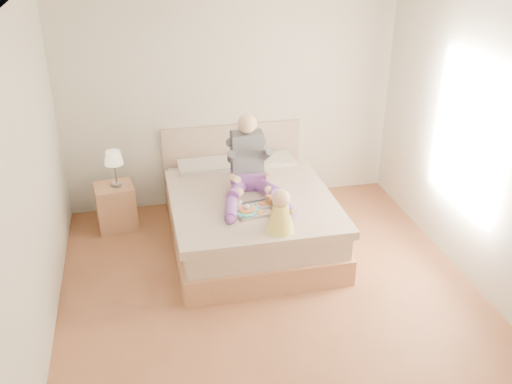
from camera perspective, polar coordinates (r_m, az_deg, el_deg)
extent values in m
cube|color=brown|center=(5.61, 1.52, -10.16)|extent=(4.00, 4.20, 0.01)
cube|color=white|center=(4.54, 1.94, 18.27)|extent=(4.00, 4.20, 0.02)
cube|color=beige|center=(6.85, -2.58, 9.57)|extent=(4.00, 0.02, 2.70)
cube|color=beige|center=(3.21, 10.94, -12.68)|extent=(4.00, 0.02, 2.70)
cube|color=beige|center=(4.88, -21.76, 0.28)|extent=(0.02, 4.20, 2.70)
cube|color=beige|center=(5.71, 21.63, 4.10)|extent=(0.02, 4.20, 2.70)
cube|color=white|center=(5.84, 20.56, 5.30)|extent=(0.02, 1.30, 1.60)
cube|color=#F7E8CA|center=(5.84, 20.52, 5.30)|extent=(0.01, 1.18, 1.48)
cube|color=#966646|center=(6.36, -0.64, -3.78)|extent=(1.68, 2.13, 0.28)
cube|color=tan|center=(6.23, -0.66, -1.72)|extent=(1.60, 2.05, 0.24)
cube|color=tan|center=(6.02, -0.37, -1.00)|extent=(1.70, 1.80, 0.09)
cube|color=beige|center=(6.75, -5.12, 2.32)|extent=(0.62, 0.40, 0.14)
cube|color=beige|center=(6.87, 1.17, 2.89)|extent=(0.62, 0.40, 0.14)
cube|color=#9F836E|center=(7.13, -2.42, 3.01)|extent=(1.70, 0.08, 1.00)
cube|color=#966646|center=(6.77, -13.83, -1.40)|extent=(0.48, 0.44, 0.53)
cylinder|color=#AAAEB1|center=(6.63, -13.76, 0.74)|extent=(0.11, 0.11, 0.04)
cylinder|color=#AAAEB1|center=(6.57, -13.89, 1.80)|extent=(0.02, 0.02, 0.24)
cone|color=#FFF5C7|center=(6.50, -14.07, 3.35)|extent=(0.21, 0.21, 0.15)
cube|color=#6A388D|center=(6.22, -0.81, 1.31)|extent=(0.37, 0.30, 0.17)
cube|color=#37373E|center=(6.16, -0.91, 3.98)|extent=(0.35, 0.22, 0.45)
sphere|color=beige|center=(6.01, -0.89, 6.87)|extent=(0.21, 0.21, 0.21)
cylinder|color=#6A388D|center=(6.01, -1.88, 0.21)|extent=(0.32, 0.50, 0.21)
cylinder|color=#6A388D|center=(5.69, -2.49, -1.59)|extent=(0.21, 0.45, 0.12)
sphere|color=#6A388D|center=(5.51, -2.59, -2.72)|extent=(0.10, 0.10, 0.10)
cylinder|color=#37373E|center=(6.00, -2.49, 3.55)|extent=(0.13, 0.29, 0.23)
cylinder|color=beige|center=(5.91, -2.13, 1.37)|extent=(0.09, 0.29, 0.15)
sphere|color=beige|center=(5.83, -1.65, -0.03)|extent=(0.08, 0.08, 0.08)
cylinder|color=#6A388D|center=(6.05, 0.94, 0.43)|extent=(0.28, 0.51, 0.21)
cylinder|color=#6A388D|center=(5.77, 2.71, -1.17)|extent=(0.17, 0.44, 0.12)
sphere|color=#6A388D|center=(5.60, 3.54, -2.20)|extent=(0.10, 0.10, 0.10)
cylinder|color=#37373E|center=(6.06, 1.05, 3.79)|extent=(0.10, 0.28, 0.23)
cylinder|color=beige|center=(5.97, 1.27, 1.63)|extent=(0.11, 0.30, 0.15)
sphere|color=beige|center=(5.88, 1.26, 0.20)|extent=(0.08, 0.08, 0.08)
cube|color=#AAAEB1|center=(5.75, -0.10, -1.87)|extent=(0.47, 0.40, 0.01)
cylinder|color=#45C8B7|center=(5.72, -0.96, -1.87)|extent=(0.25, 0.25, 0.01)
cylinder|color=#D07E45|center=(5.71, -0.96, -1.72)|extent=(0.17, 0.17, 0.02)
cylinder|color=silver|center=(5.79, -1.84, -1.13)|extent=(0.07, 0.07, 0.09)
torus|color=silver|center=(5.80, -1.42, -1.04)|extent=(0.02, 0.06, 0.06)
cylinder|color=#8D6745|center=(5.77, -1.84, -0.77)|extent=(0.07, 0.07, 0.01)
cylinder|color=silver|center=(5.84, 0.68, -1.27)|extent=(0.14, 0.14, 0.01)
cube|color=#D07E45|center=(5.83, 0.68, -1.15)|extent=(0.09, 0.08, 0.02)
cylinder|color=silver|center=(5.67, 0.44, -2.17)|extent=(0.14, 0.14, 0.01)
ellipsoid|color=red|center=(5.66, 0.64, -2.08)|extent=(0.04, 0.03, 0.01)
cylinder|color=white|center=(5.82, 1.28, -0.80)|extent=(0.07, 0.07, 0.11)
cylinder|color=orange|center=(5.82, 1.28, -0.82)|extent=(0.06, 0.06, 0.11)
cylinder|color=white|center=(5.70, 1.61, -1.84)|extent=(0.07, 0.07, 0.04)
cylinder|color=#4D210B|center=(5.70, 1.61, -1.85)|extent=(0.06, 0.06, 0.03)
cone|color=#E5D448|center=(5.35, 2.47, -2.59)|extent=(0.26, 0.26, 0.28)
sphere|color=beige|center=(5.25, 2.51, -0.63)|extent=(0.17, 0.17, 0.17)
cylinder|color=beige|center=(5.50, 1.80, -2.78)|extent=(0.11, 0.21, 0.07)
sphere|color=beige|center=(5.58, 1.64, -2.29)|extent=(0.06, 0.06, 0.06)
cylinder|color=beige|center=(5.32, 1.37, -2.06)|extent=(0.10, 0.15, 0.12)
cylinder|color=beige|center=(5.51, 2.80, -2.74)|extent=(0.06, 0.20, 0.07)
sphere|color=beige|center=(5.59, 2.74, -2.25)|extent=(0.06, 0.06, 0.06)
cylinder|color=beige|center=(5.34, 3.56, -1.98)|extent=(0.06, 0.15, 0.12)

